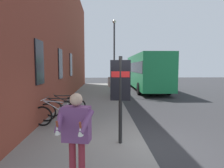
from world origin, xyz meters
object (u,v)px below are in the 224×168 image
at_px(transit_info_sign, 120,86).
at_px(city_bus, 146,70).
at_px(pedestrian_by_facade, 114,81).
at_px(tourist_with_hotdogs, 76,130).
at_px(bicycle_under_window, 61,111).
at_px(pedestrian_near_bus, 113,84).
at_px(street_lamp, 114,51).
at_px(bicycle_mid_rack, 57,116).
at_px(bicycle_leaning_wall, 66,107).

relative_size(transit_info_sign, city_bus, 0.23).
height_order(pedestrian_by_facade, tourist_with_hotdogs, pedestrian_by_facade).
xyz_separation_m(transit_info_sign, pedestrian_by_facade, (8.69, -0.36, -0.52)).
height_order(transit_info_sign, city_bus, city_bus).
xyz_separation_m(bicycle_under_window, pedestrian_by_facade, (6.36, -2.49, 0.69)).
bearing_deg(pedestrian_near_bus, street_lamp, -5.77).
bearing_deg(street_lamp, pedestrian_by_facade, 177.54).
relative_size(bicycle_mid_rack, bicycle_under_window, 1.00).
bearing_deg(street_lamp, pedestrian_near_bus, 174.23).
bearing_deg(city_bus, pedestrian_by_facade, 144.82).
xyz_separation_m(bicycle_mid_rack, city_bus, (11.80, -5.82, 1.41)).
distance_m(bicycle_mid_rack, transit_info_sign, 2.93).
relative_size(bicycle_under_window, tourist_with_hotdogs, 1.06).
xyz_separation_m(transit_info_sign, city_bus, (13.43, -3.71, 0.20)).
height_order(pedestrian_near_bus, pedestrian_by_facade, pedestrian_by_facade).
relative_size(pedestrian_by_facade, tourist_with_hotdogs, 1.06).
xyz_separation_m(bicycle_mid_rack, pedestrian_near_bus, (5.51, -2.25, 0.66)).
bearing_deg(bicycle_mid_rack, pedestrian_by_facade, -19.31).
relative_size(city_bus, street_lamp, 1.86).
xyz_separation_m(transit_info_sign, street_lamp, (9.78, -0.41, 1.74)).
bearing_deg(bicycle_leaning_wall, city_bus, -29.32).
xyz_separation_m(bicycle_mid_rack, street_lamp, (8.15, -2.52, 2.95)).
relative_size(bicycle_under_window, transit_info_sign, 0.74).
relative_size(bicycle_under_window, bicycle_leaning_wall, 1.04).
height_order(bicycle_mid_rack, pedestrian_near_bus, pedestrian_near_bus).
distance_m(city_bus, tourist_with_hotdogs, 16.08).
relative_size(transit_info_sign, tourist_with_hotdogs, 1.44).
xyz_separation_m(city_bus, street_lamp, (-3.65, 3.30, 1.54)).
bearing_deg(bicycle_under_window, bicycle_leaning_wall, -3.80).
bearing_deg(city_bus, tourist_with_hotdogs, 163.15).
xyz_separation_m(city_bus, tourist_with_hotdogs, (-15.37, 4.66, -0.77)).
bearing_deg(street_lamp, transit_info_sign, 177.60).
xyz_separation_m(bicycle_mid_rack, transit_info_sign, (-1.63, -2.11, 1.21)).
distance_m(bicycle_under_window, bicycle_leaning_wall, 0.80).
height_order(bicycle_under_window, transit_info_sign, transit_info_sign).
relative_size(bicycle_mid_rack, pedestrian_near_bus, 1.03).
relative_size(bicycle_under_window, pedestrian_near_bus, 1.03).
height_order(bicycle_leaning_wall, tourist_with_hotdogs, tourist_with_hotdogs).
relative_size(pedestrian_near_bus, pedestrian_by_facade, 0.97).
bearing_deg(pedestrian_by_facade, street_lamp, -2.46).
relative_size(city_bus, pedestrian_by_facade, 5.96).
height_order(pedestrian_by_facade, street_lamp, street_lamp).
height_order(bicycle_mid_rack, bicycle_under_window, same).
height_order(transit_info_sign, street_lamp, street_lamp).
xyz_separation_m(bicycle_leaning_wall, street_lamp, (6.65, -2.49, 2.95)).
distance_m(bicycle_under_window, pedestrian_by_facade, 6.86).
bearing_deg(bicycle_mid_rack, city_bus, -26.24).
bearing_deg(bicycle_leaning_wall, street_lamp, -20.50).
xyz_separation_m(transit_info_sign, pedestrian_near_bus, (7.15, -0.14, -0.55)).
relative_size(bicycle_leaning_wall, tourist_with_hotdogs, 1.02).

